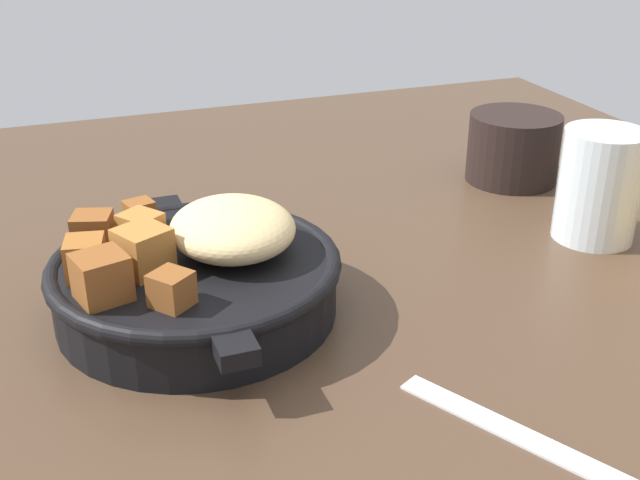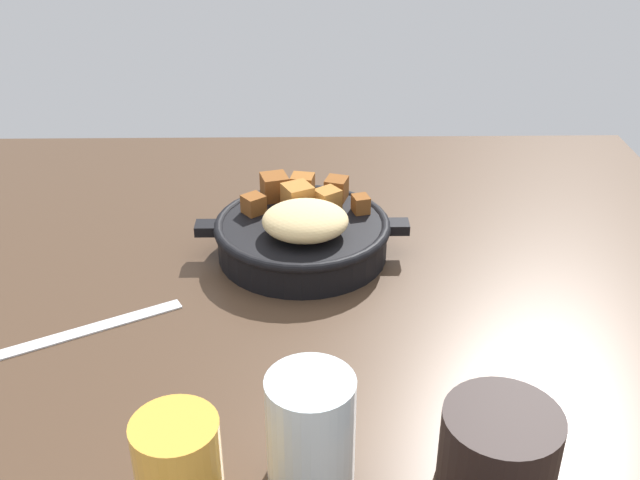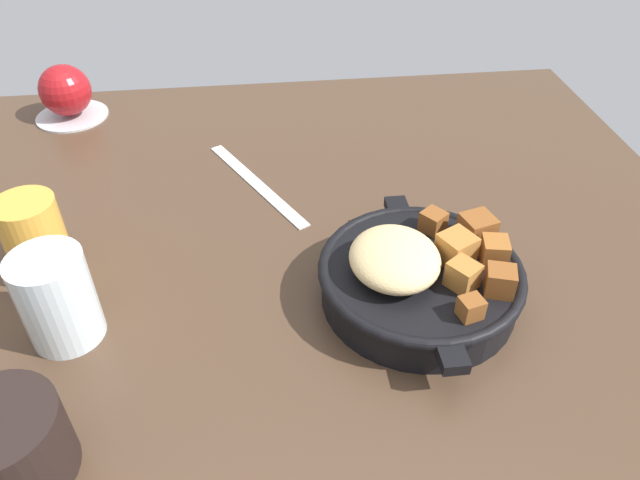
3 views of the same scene
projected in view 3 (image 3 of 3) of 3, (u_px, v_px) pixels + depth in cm
name	position (u px, v px, depth cm)	size (l,w,h in cm)	color
ground_plane	(309.00, 306.00, 62.55)	(105.30, 97.86, 2.40)	#473323
cast_iron_skillet	(419.00, 276.00, 59.83)	(24.90, 20.64, 7.84)	black
saucer_plate	(72.00, 115.00, 92.49)	(10.80, 10.80, 0.60)	#B7BABF
red_apple	(65.00, 90.00, 89.90)	(7.60, 7.60, 7.60)	maroon
butter_knife	(256.00, 183.00, 78.04)	(22.77, 1.60, 0.36)	silver
coffee_mug_dark	(7.00, 446.00, 44.82)	(9.09, 9.09, 6.82)	black
juice_glass_amber	(36.00, 239.00, 61.87)	(6.24, 6.24, 9.39)	gold
water_glass_tall	(57.00, 298.00, 55.03)	(6.85, 6.85, 9.54)	silver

